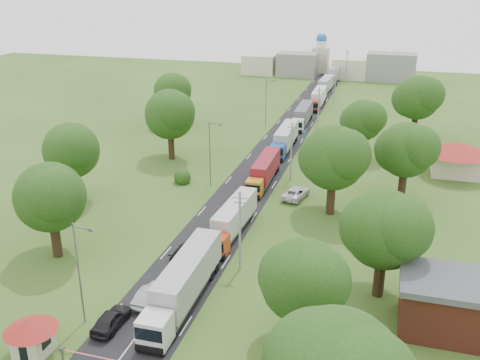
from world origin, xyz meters
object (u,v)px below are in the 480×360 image
at_px(car_lane_mid, 150,295).
at_px(guard_booth, 31,332).
at_px(info_sign, 305,136).
at_px(car_lane_front, 111,319).
at_px(boom_barrier, 96,358).
at_px(truck_0, 185,282).

bearing_deg(car_lane_mid, guard_booth, 60.90).
distance_m(info_sign, car_lane_front, 55.61).
distance_m(boom_barrier, guard_booth, 5.98).
relative_size(info_sign, truck_0, 0.26).
xyz_separation_m(info_sign, truck_0, (-3.01, -49.55, -0.69)).
distance_m(car_lane_front, car_lane_mid, 4.92).
xyz_separation_m(info_sign, car_lane_front, (-7.95, -55.00, -2.18)).
bearing_deg(truck_0, boom_barrier, -108.76).
bearing_deg(info_sign, boom_barrier, -96.24).
bearing_deg(truck_0, car_lane_mid, -165.78).
relative_size(guard_booth, truck_0, 0.28).
xyz_separation_m(boom_barrier, car_lane_front, (-1.40, 5.00, -0.07)).
xyz_separation_m(guard_booth, car_lane_mid, (6.12, 9.62, -1.37)).
distance_m(boom_barrier, car_lane_mid, 9.63).
bearing_deg(info_sign, truck_0, -93.48).
height_order(guard_booth, info_sign, info_sign).
relative_size(truck_0, car_lane_mid, 3.26).
height_order(info_sign, car_lane_mid, info_sign).
relative_size(boom_barrier, truck_0, 0.59).
xyz_separation_m(truck_0, car_lane_mid, (-3.27, -0.83, -1.52)).
height_order(truck_0, car_lane_front, truck_0).
relative_size(boom_barrier, guard_booth, 2.10).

